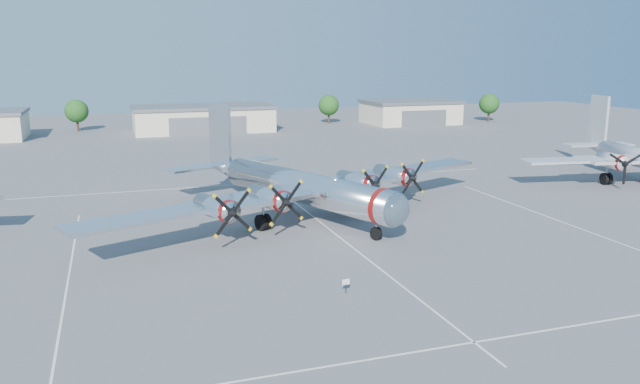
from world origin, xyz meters
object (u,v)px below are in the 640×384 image
object	(u,v)px
twin_engine_east	(636,181)
main_bomber_b29	(296,216)
tree_west	(77,111)
tree_east	(329,105)
info_placard	(346,283)
hangar_center	(203,118)
tree_far_east	(489,104)
hangar_east	(410,112)

from	to	relation	value
twin_engine_east	main_bomber_b29	bearing A→B (deg)	-166.49
tree_west	tree_east	distance (m)	55.04
info_placard	tree_east	bearing A→B (deg)	66.13
hangar_center	twin_engine_east	xyz separation A→B (m)	(44.26, -71.03, -2.71)
tree_west	tree_east	size ratio (longest dim) A/B	1.00
tree_east	twin_engine_east	bearing A→B (deg)	-79.52
tree_east	tree_far_east	bearing A→B (deg)	-11.89
hangar_east	info_placard	size ratio (longest dim) A/B	20.46
hangar_east	main_bomber_b29	world-z (taller)	hangar_east
tree_east	twin_engine_east	xyz separation A→B (m)	(14.26, -77.06, -4.22)
tree_west	tree_far_east	size ratio (longest dim) A/B	1.00
hangar_center	tree_west	world-z (taller)	tree_west
main_bomber_b29	info_placard	size ratio (longest dim) A/B	46.43
tree_west	twin_engine_east	xyz separation A→B (m)	(69.26, -79.06, -4.22)
tree_east	main_bomber_b29	world-z (taller)	tree_east
hangar_east	twin_engine_east	size ratio (longest dim) A/B	0.64
main_bomber_b29	hangar_east	bearing A→B (deg)	33.67
tree_east	info_placard	bearing A→B (deg)	-108.71
hangar_east	tree_east	distance (m)	19.04
main_bomber_b29	tree_east	bearing A→B (deg)	45.97
tree_west	hangar_east	bearing A→B (deg)	-6.28
main_bomber_b29	hangar_center	bearing A→B (deg)	66.29
tree_east	info_placard	xyz separation A→B (m)	(-34.18, -100.90, -3.51)
tree_east	info_placard	size ratio (longest dim) A/B	6.60
tree_far_east	hangar_east	bearing A→B (deg)	174.39
hangar_east	tree_west	bearing A→B (deg)	173.72
twin_engine_east	hangar_east	bearing A→B (deg)	96.78
tree_west	tree_east	xyz separation A→B (m)	(55.00, -2.00, 0.00)
tree_far_east	main_bomber_b29	xyz separation A→B (m)	(-69.50, -72.04, -4.22)
tree_west	main_bomber_b29	xyz separation A→B (m)	(23.50, -82.04, -4.22)
hangar_east	main_bomber_b29	size ratio (longest dim) A/B	0.44
hangar_center	tree_far_east	world-z (taller)	tree_far_east
tree_far_east	main_bomber_b29	bearing A→B (deg)	-133.97
tree_east	hangar_east	bearing A→B (deg)	-18.54
tree_far_east	twin_engine_east	xyz separation A→B (m)	(-23.74, -69.06, -4.22)
tree_west	main_bomber_b29	size ratio (longest dim) A/B	0.14
hangar_center	twin_engine_east	bearing A→B (deg)	-58.07
main_bomber_b29	info_placard	distance (m)	21.04
tree_east	twin_engine_east	distance (m)	78.49
tree_west	tree_east	bearing A→B (deg)	-2.08
hangar_center	twin_engine_east	world-z (taller)	hangar_center
hangar_east	info_placard	xyz separation A→B (m)	(-52.18, -94.86, -2.01)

